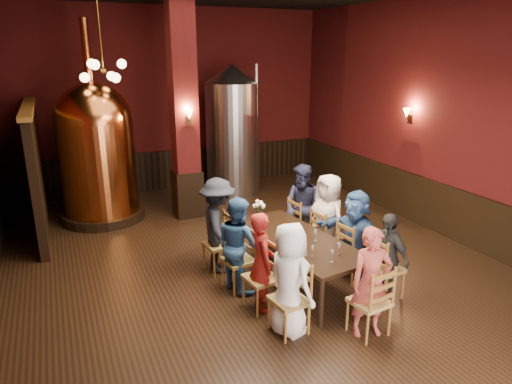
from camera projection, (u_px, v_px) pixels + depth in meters
name	position (u px, v px, depth m)	size (l,w,h in m)	color
room	(251.00, 133.00, 7.09)	(10.00, 10.02, 4.50)	black
wainscot_right	(432.00, 205.00, 9.15)	(0.08, 9.90, 1.00)	black
wainscot_back	(176.00, 169.00, 11.93)	(7.90, 0.08, 1.00)	black
column	(184.00, 112.00, 9.41)	(0.58, 0.58, 4.50)	#440E0E
partition	(37.00, 171.00, 8.94)	(0.22, 3.50, 2.40)	black
pendant_cluster	(103.00, 71.00, 8.65)	(0.90, 0.90, 1.70)	#A57226
sconce_wall	(410.00, 115.00, 9.32)	(0.20, 0.20, 0.36)	black
sconce_column	(188.00, 116.00, 9.16)	(0.20, 0.20, 0.36)	black
dining_table	(298.00, 242.00, 6.94)	(1.28, 2.50, 0.75)	black
chair_0	(289.00, 300.00, 5.77)	(0.46, 0.46, 0.92)	brown
person_0	(289.00, 280.00, 5.68)	(0.73, 0.47, 1.49)	white
chair_1	(261.00, 278.00, 6.32)	(0.46, 0.46, 0.92)	brown
person_1	(261.00, 261.00, 6.24)	(0.52, 0.34, 1.42)	maroon
chair_2	(238.00, 260.00, 6.86)	(0.46, 0.46, 0.92)	brown
person_2	(238.00, 244.00, 6.78)	(0.70, 0.35, 1.45)	#29558B
chair_3	(219.00, 244.00, 7.41)	(0.46, 0.46, 0.92)	brown
person_3	(218.00, 226.00, 7.31)	(1.01, 0.58, 1.57)	black
chair_4	(385.00, 268.00, 6.60)	(0.46, 0.46, 0.92)	brown
person_4	(387.00, 256.00, 6.54)	(0.76, 0.32, 1.30)	black
chair_5	(354.00, 251.00, 7.15)	(0.46, 0.46, 0.92)	brown
person_5	(355.00, 235.00, 7.07)	(1.35, 0.43, 1.46)	#2C4E86
chair_6	(327.00, 237.00, 7.69)	(0.46, 0.46, 0.92)	brown
person_6	(328.00, 219.00, 7.60)	(0.76, 0.49, 1.56)	beige
chair_7	(303.00, 225.00, 8.24)	(0.46, 0.46, 0.92)	brown
person_7	(303.00, 208.00, 8.14)	(0.76, 0.37, 1.57)	#1D203A
chair_8	(369.00, 301.00, 5.73)	(0.46, 0.46, 0.92)	brown
person_8	(371.00, 283.00, 5.66)	(0.53, 0.35, 1.44)	#A54037
copper_kettle	(97.00, 151.00, 9.41)	(1.94, 1.94, 4.07)	black
steel_vessel	(233.00, 131.00, 11.16)	(1.71, 1.71, 3.17)	#B2B2B7
rose_vase	(260.00, 207.00, 7.57)	(0.21, 0.21, 0.35)	white
wine_glass_0	(339.00, 249.00, 6.34)	(0.07, 0.07, 0.17)	white
wine_glass_1	(316.00, 235.00, 6.80)	(0.07, 0.07, 0.17)	white
wine_glass_2	(301.00, 245.00, 6.48)	(0.07, 0.07, 0.17)	white
wine_glass_3	(313.00, 251.00, 6.26)	(0.07, 0.07, 0.17)	white
wine_glass_4	(295.00, 229.00, 7.06)	(0.07, 0.07, 0.17)	white
wine_glass_5	(258.00, 221.00, 7.38)	(0.07, 0.07, 0.17)	white
wine_glass_6	(332.00, 256.00, 6.11)	(0.07, 0.07, 0.17)	white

